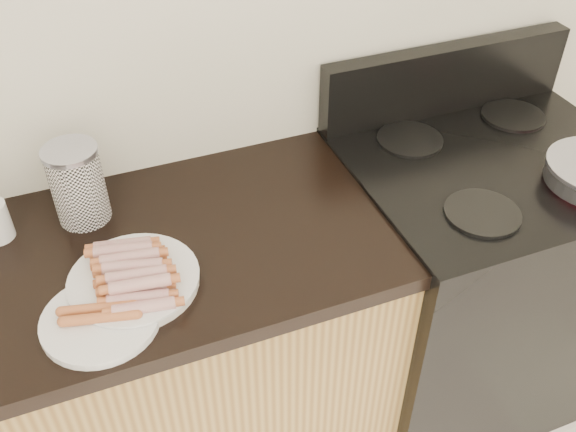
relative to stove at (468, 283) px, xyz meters
name	(u,v)px	position (x,y,z in m)	size (l,w,h in m)	color
wall_back	(159,15)	(-0.78, 0.32, 0.84)	(4.00, 0.04, 2.60)	silver
stove	(468,283)	(0.00, 0.00, 0.00)	(0.76, 0.65, 0.91)	black
stove_panel	(446,79)	(0.00, 0.28, 0.55)	(0.76, 0.06, 0.20)	black
burner_near_left	(482,213)	(-0.17, -0.17, 0.46)	(0.18, 0.18, 0.01)	black
burner_far_left	(410,139)	(-0.17, 0.17, 0.46)	(0.18, 0.18, 0.01)	black
burner_far_right	(513,116)	(0.17, 0.17, 0.46)	(0.18, 0.18, 0.01)	black
main_plate	(134,282)	(-0.98, -0.09, 0.45)	(0.27, 0.27, 0.02)	white
side_plate	(101,320)	(-1.06, -0.17, 0.45)	(0.24, 0.24, 0.02)	white
hotdog_pile	(132,271)	(-0.98, -0.09, 0.48)	(0.12, 0.25, 0.05)	maroon
plain_sausages	(99,313)	(-1.06, -0.17, 0.47)	(0.14, 0.08, 0.02)	#C97E3C
canister	(78,184)	(-1.04, 0.18, 0.54)	(0.12, 0.12, 0.19)	white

